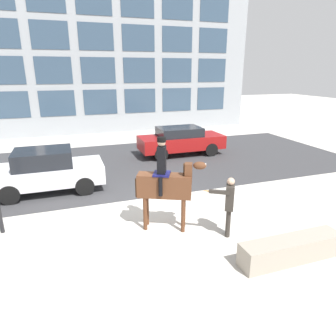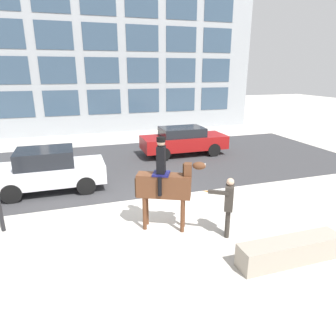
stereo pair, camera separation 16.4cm
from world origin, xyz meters
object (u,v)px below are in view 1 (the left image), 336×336
(mounted_horse_lead, at_px, (166,183))
(pedestrian_bystander, at_px, (229,202))
(planter_ledge, at_px, (291,249))
(street_car_near_lane, at_px, (47,170))
(street_car_far_lane, at_px, (181,140))

(mounted_horse_lead, height_order, pedestrian_bystander, mounted_horse_lead)
(mounted_horse_lead, relative_size, planter_ledge, 1.01)
(street_car_near_lane, relative_size, planter_ledge, 1.51)
(street_car_far_lane, bearing_deg, mounted_horse_lead, -114.38)
(pedestrian_bystander, relative_size, street_car_far_lane, 0.37)
(mounted_horse_lead, distance_m, street_car_far_lane, 8.03)
(pedestrian_bystander, bearing_deg, planter_ledge, 151.84)
(mounted_horse_lead, distance_m, planter_ledge, 3.55)
(pedestrian_bystander, bearing_deg, mounted_horse_lead, -0.43)
(street_car_far_lane, height_order, planter_ledge, street_car_far_lane)
(pedestrian_bystander, distance_m, street_car_near_lane, 6.92)
(mounted_horse_lead, bearing_deg, street_car_far_lane, 91.02)
(pedestrian_bystander, xyz_separation_m, planter_ledge, (0.86, -1.51, -0.70))
(street_car_far_lane, bearing_deg, planter_ledge, -95.71)
(mounted_horse_lead, xyz_separation_m, street_car_near_lane, (-3.29, 4.08, -0.56))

